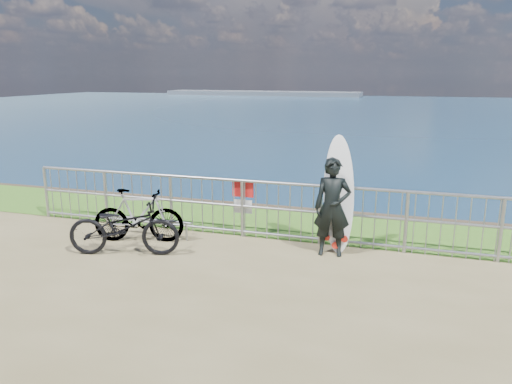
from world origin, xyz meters
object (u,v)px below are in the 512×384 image
(bicycle_near, at_px, (124,227))
(bicycle_far, at_px, (138,216))
(surfboard, at_px, (339,199))
(surfer, at_px, (332,207))

(bicycle_near, bearing_deg, bicycle_far, -6.62)
(bicycle_near, relative_size, bicycle_far, 1.13)
(bicycle_far, bearing_deg, surfboard, -94.75)
(surfboard, relative_size, bicycle_near, 1.08)
(surfer, distance_m, surfboard, 0.28)
(surfboard, height_order, bicycle_near, surfboard)
(surfer, distance_m, bicycle_near, 3.59)
(bicycle_near, xyz_separation_m, bicycle_far, (-0.11, 0.68, 0.00))
(surfboard, bearing_deg, surfer, -104.60)
(surfboard, bearing_deg, bicycle_far, -169.85)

